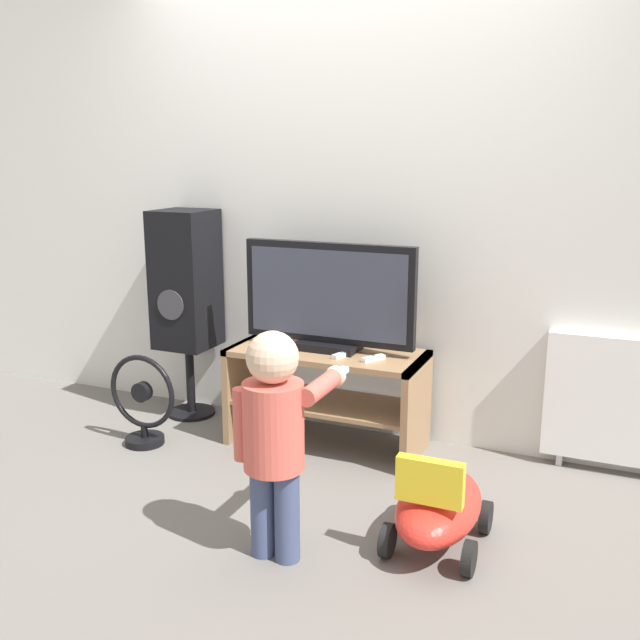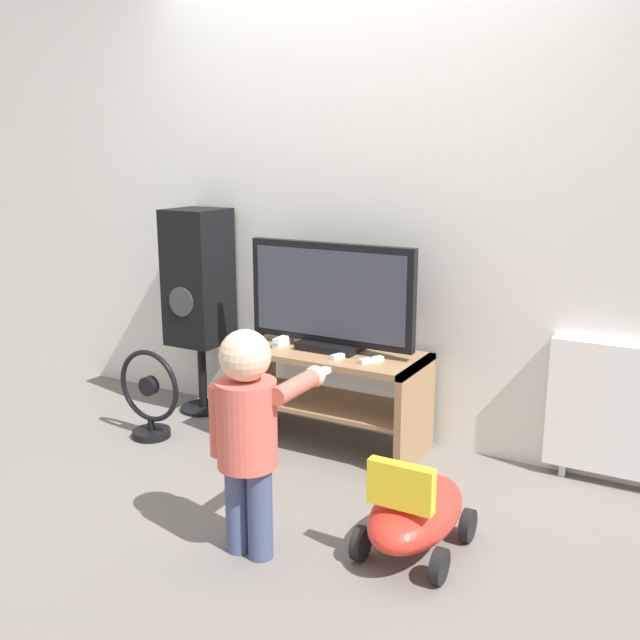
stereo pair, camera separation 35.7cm
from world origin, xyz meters
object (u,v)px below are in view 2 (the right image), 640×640
object	(u,v)px
remote_secondary	(341,355)
floor_fan	(150,398)
speaker_tower	(199,281)
ride_on_toy	(415,512)
radiator	(618,411)
child	(249,425)
television	(330,298)
game_console	(284,341)
remote_primary	(371,360)

from	to	relation	value
remote_secondary	floor_fan	distance (m)	1.10
speaker_tower	ride_on_toy	world-z (taller)	speaker_tower
remote_secondary	radiator	xyz separation A→B (m)	(1.27, 0.32, -0.16)
child	radiator	xyz separation A→B (m)	(1.15, 1.30, -0.16)
television	floor_fan	bearing A→B (deg)	-155.93
television	ride_on_toy	distance (m)	1.27
game_console	floor_fan	size ratio (longest dim) A/B	0.33
game_console	radiator	xyz separation A→B (m)	(1.65, 0.26, -0.18)
speaker_tower	remote_secondary	bearing A→B (deg)	-9.70
television	remote_secondary	size ratio (longest dim) A/B	6.87
television	remote_primary	world-z (taller)	television
game_console	speaker_tower	bearing A→B (deg)	169.58
remote_secondary	child	bearing A→B (deg)	-82.86
game_console	remote_secondary	distance (m)	0.38
remote_secondary	ride_on_toy	bearing A→B (deg)	-44.61
speaker_tower	ride_on_toy	xyz separation A→B (m)	(1.71, -0.84, -0.63)
speaker_tower	floor_fan	bearing A→B (deg)	-87.98
radiator	television	bearing A→B (deg)	-171.24
television	remote_secondary	world-z (taller)	television
television	ride_on_toy	size ratio (longest dim) A/B	1.53
child	radiator	bearing A→B (deg)	48.57
game_console	speaker_tower	size ratio (longest dim) A/B	0.14
ride_on_toy	television	bearing A→B (deg)	135.94
speaker_tower	remote_primary	bearing A→B (deg)	-8.28
remote_primary	remote_secondary	distance (m)	0.16
floor_fan	radiator	xyz separation A→B (m)	(2.29, 0.62, 0.15)
remote_secondary	remote_primary	bearing A→B (deg)	0.83
speaker_tower	ride_on_toy	distance (m)	2.01
television	floor_fan	xyz separation A→B (m)	(-0.90, -0.40, -0.57)
floor_fan	remote_primary	bearing A→B (deg)	14.36
radiator	game_console	bearing A→B (deg)	-171.06
remote_primary	floor_fan	size ratio (longest dim) A/B	0.26
game_console	remote_secondary	world-z (taller)	game_console
game_console	ride_on_toy	bearing A→B (deg)	-34.48
television	child	bearing A→B (deg)	-77.49
remote_primary	radiator	distance (m)	1.16
game_console	child	bearing A→B (deg)	-64.36
television	radiator	bearing A→B (deg)	8.76
remote_secondary	ride_on_toy	world-z (taller)	remote_secondary
remote_primary	floor_fan	bearing A→B (deg)	-165.64
remote_primary	radiator	xyz separation A→B (m)	(1.11, 0.31, -0.16)
game_console	remote_secondary	size ratio (longest dim) A/B	1.23
child	floor_fan	size ratio (longest dim) A/B	1.82
television	remote_secondary	distance (m)	0.31
child	radiator	size ratio (longest dim) A/B	1.32
floor_fan	game_console	bearing A→B (deg)	29.09
speaker_tower	radiator	xyz separation A→B (m)	(2.30, 0.14, -0.42)
remote_primary	remote_secondary	size ratio (longest dim) A/B	0.96
child	radiator	distance (m)	1.74
television	game_console	size ratio (longest dim) A/B	5.58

